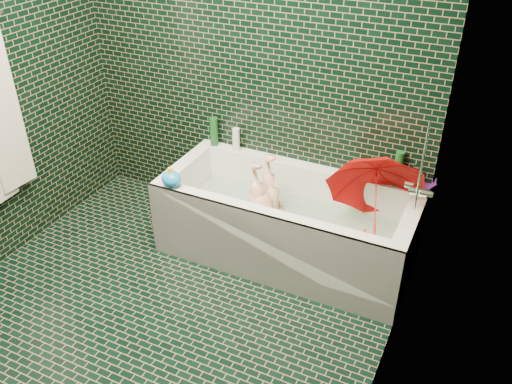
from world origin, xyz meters
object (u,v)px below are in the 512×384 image
at_px(umbrella, 376,201).
at_px(rubber_duck, 377,175).
at_px(bathtub, 286,230).
at_px(bath_toy, 171,179).
at_px(child, 267,216).

height_order(umbrella, rubber_duck, umbrella).
bearing_deg(bathtub, umbrella, 6.76).
xyz_separation_m(rubber_duck, bath_toy, (-1.19, -0.66, 0.02)).
distance_m(bathtub, rubber_duck, 0.72).
bearing_deg(umbrella, child, 177.88).
height_order(bathtub, umbrella, umbrella).
distance_m(umbrella, bath_toy, 1.31).
relative_size(bathtub, bath_toy, 11.49).
xyz_separation_m(child, rubber_duck, (0.63, 0.38, 0.28)).
height_order(rubber_duck, bath_toy, bath_toy).
bearing_deg(umbrella, bathtub, 176.70).
bearing_deg(bath_toy, bathtub, 18.70).
relative_size(child, rubber_duck, 7.36).
bearing_deg(rubber_duck, bathtub, -123.81).
distance_m(child, umbrella, 0.75).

